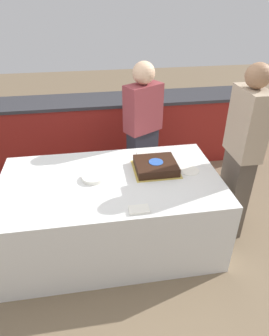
% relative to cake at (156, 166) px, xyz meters
% --- Properties ---
extents(ground_plane, '(14.00, 14.00, 0.00)m').
position_rel_cake_xyz_m(ground_plane, '(-0.43, -0.11, -0.77)').
color(ground_plane, '#7A664C').
extents(back_counter, '(4.40, 0.58, 0.92)m').
position_rel_cake_xyz_m(back_counter, '(-0.43, 1.51, -0.31)').
color(back_counter, maroon).
rests_on(back_counter, ground_plane).
extents(dining_table, '(1.94, 1.09, 0.73)m').
position_rel_cake_xyz_m(dining_table, '(-0.43, -0.11, -0.40)').
color(dining_table, silver).
rests_on(dining_table, ground_plane).
extents(cake, '(0.41, 0.38, 0.08)m').
position_rel_cake_xyz_m(cake, '(0.00, 0.00, 0.00)').
color(cake, gold).
rests_on(cake, dining_table).
extents(plate_stack, '(0.20, 0.20, 0.04)m').
position_rel_cake_xyz_m(plate_stack, '(-0.57, -0.07, -0.02)').
color(plate_stack, white).
rests_on(plate_stack, dining_table).
extents(side_plate_near_cake, '(0.18, 0.18, 0.00)m').
position_rel_cake_xyz_m(side_plate_near_cake, '(-0.04, 0.33, -0.04)').
color(side_plate_near_cake, white).
rests_on(side_plate_near_cake, dining_table).
extents(side_plate_right_edge, '(0.18, 0.18, 0.00)m').
position_rel_cake_xyz_m(side_plate_right_edge, '(0.30, -0.07, -0.04)').
color(side_plate_right_edge, white).
rests_on(side_plate_right_edge, dining_table).
extents(utensil_pile, '(0.15, 0.10, 0.02)m').
position_rel_cake_xyz_m(utensil_pile, '(-0.25, -0.56, -0.03)').
color(utensil_pile, white).
rests_on(utensil_pile, dining_table).
extents(person_cutting_cake, '(0.44, 0.37, 1.56)m').
position_rel_cake_xyz_m(person_cutting_cake, '(0.00, 0.66, 0.05)').
color(person_cutting_cake, '#282833').
rests_on(person_cutting_cake, ground_plane).
extents(person_seated_right, '(0.20, 0.38, 1.68)m').
position_rel_cake_xyz_m(person_seated_right, '(0.76, -0.11, 0.10)').
color(person_seated_right, '#4C4238').
rests_on(person_seated_right, ground_plane).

